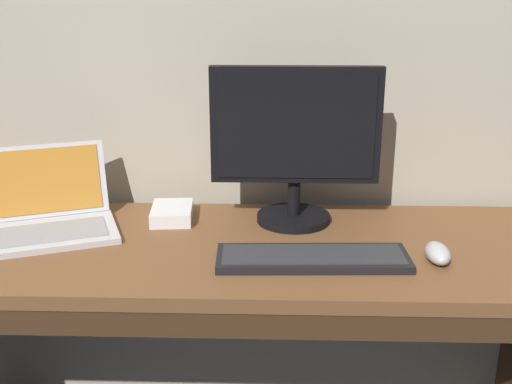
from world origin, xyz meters
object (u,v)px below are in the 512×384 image
object	(u,v)px
wired_keyboard	(313,258)
external_drive_box	(172,213)
laptop_silver	(49,215)
external_monitor	(295,140)
computer_mouse	(438,253)

from	to	relation	value
wired_keyboard	external_drive_box	world-z (taller)	external_drive_box
wired_keyboard	external_drive_box	size ratio (longest dim) A/B	3.06
laptop_silver	wired_keyboard	xyz separation A→B (m)	(0.70, -0.18, -0.03)
laptop_silver	external_monitor	world-z (taller)	external_monitor
external_monitor	external_drive_box	world-z (taller)	external_monitor
external_monitor	external_drive_box	xyz separation A→B (m)	(-0.35, 0.02, -0.22)
wired_keyboard	computer_mouse	distance (m)	0.30
external_monitor	wired_keyboard	size ratio (longest dim) A/B	0.98
external_monitor	computer_mouse	xyz separation A→B (m)	(0.34, -0.25, -0.22)
laptop_silver	computer_mouse	distance (m)	1.02
laptop_silver	external_drive_box	size ratio (longest dim) A/B	2.77
laptop_silver	external_drive_box	distance (m)	0.33
external_drive_box	wired_keyboard	bearing A→B (deg)	-35.62
external_monitor	wired_keyboard	xyz separation A→B (m)	(0.04, -0.26, -0.23)
external_drive_box	external_monitor	bearing A→B (deg)	-2.77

